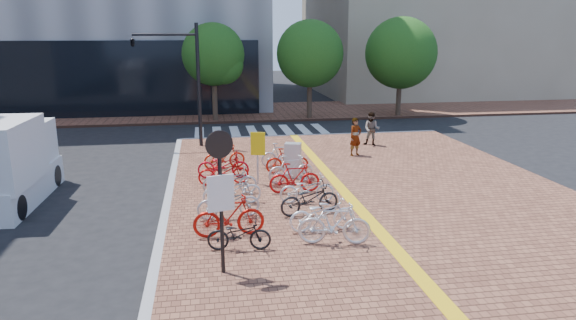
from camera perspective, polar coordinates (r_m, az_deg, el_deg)
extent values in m
plane|color=black|center=(15.85, 1.01, -6.43)|extent=(120.00, 120.00, 0.00)
cube|color=brown|center=(12.43, 19.54, -12.95)|extent=(14.00, 34.00, 0.15)
cube|color=gold|center=(11.97, 15.26, -13.26)|extent=(0.40, 34.00, 0.01)
cube|color=gray|center=(11.13, -15.46, -15.98)|extent=(0.25, 34.00, 0.15)
cube|color=gray|center=(27.75, 2.65, 2.70)|extent=(14.00, 0.25, 0.15)
cube|color=brown|center=(36.12, -5.02, 5.32)|extent=(70.00, 8.00, 0.15)
cube|color=silver|center=(29.13, -9.82, 2.91)|extent=(0.50, 4.00, 0.01)
cube|color=silver|center=(29.14, -7.86, 2.99)|extent=(0.50, 4.00, 0.01)
cube|color=silver|center=(29.18, -5.89, 3.06)|extent=(0.50, 4.00, 0.01)
cube|color=silver|center=(29.25, -3.93, 3.13)|extent=(0.50, 4.00, 0.01)
cube|color=silver|center=(29.36, -1.99, 3.20)|extent=(0.50, 4.00, 0.01)
cube|color=silver|center=(29.51, -0.06, 3.26)|extent=(0.50, 4.00, 0.01)
cube|color=silver|center=(29.68, 1.85, 3.32)|extent=(0.50, 4.00, 0.01)
cube|color=silver|center=(29.89, 3.73, 3.37)|extent=(0.50, 4.00, 0.01)
cylinder|color=#38281E|center=(32.36, -8.13, 6.68)|extent=(0.32, 0.32, 2.60)
sphere|color=#194714|center=(32.13, -8.31, 11.54)|extent=(3.80, 3.80, 3.80)
sphere|color=#194714|center=(31.88, -7.16, 10.48)|extent=(2.40, 2.40, 2.40)
cylinder|color=#38281E|center=(33.04, 2.40, 6.95)|extent=(0.32, 0.32, 2.60)
sphere|color=#194714|center=(32.81, 2.45, 11.72)|extent=(4.20, 4.20, 4.20)
sphere|color=#194714|center=(32.68, 3.59, 10.65)|extent=(2.40, 2.40, 2.40)
cylinder|color=#38281E|center=(34.76, 12.20, 7.01)|extent=(0.32, 0.32, 2.60)
sphere|color=#194714|center=(34.54, 12.44, 11.53)|extent=(4.60, 4.60, 4.60)
sphere|color=#194714|center=(34.52, 13.51, 10.48)|extent=(2.40, 2.40, 2.40)
imported|color=black|center=(13.17, -5.46, -8.20)|extent=(1.68, 0.76, 0.85)
imported|color=#A9130C|center=(13.98, -6.59, -6.19)|extent=(1.96, 0.64, 1.16)
imported|color=#B3B3B8|center=(15.34, -6.63, -4.68)|extent=(1.94, 0.86, 0.99)
imported|color=silver|center=(16.49, -6.23, -3.31)|extent=(1.95, 0.86, 0.99)
imported|color=#AFAFB4|center=(17.59, -6.48, -2.24)|extent=(1.87, 0.71, 0.97)
imported|color=red|center=(18.69, -7.17, -1.29)|extent=(1.88, 0.78, 0.96)
imported|color=#B50C1B|center=(19.50, -7.20, -0.56)|extent=(1.99, 0.85, 1.02)
imported|color=#AE1F0C|center=(20.82, -7.08, 0.39)|extent=(1.76, 0.80, 1.02)
imported|color=silver|center=(13.43, 5.18, -7.08)|extent=(1.96, 0.89, 1.14)
imported|color=white|center=(14.31, 3.85, -6.00)|extent=(1.92, 0.76, 0.99)
imported|color=black|center=(15.57, 2.41, -4.31)|extent=(1.97, 1.01, 0.99)
imported|color=silver|center=(16.59, 2.12, -3.23)|extent=(1.80, 0.69, 0.94)
imported|color=#AE0C0C|center=(17.60, 0.74, -1.98)|extent=(1.78, 0.55, 1.06)
imported|color=silver|center=(18.73, 0.35, -1.01)|extent=(1.80, 0.80, 1.05)
imported|color=#A3180B|center=(19.99, -0.07, -0.08)|extent=(1.70, 0.49, 1.02)
imported|color=silver|center=(21.00, -0.78, 0.59)|extent=(1.71, 0.67, 1.00)
imported|color=gray|center=(23.04, 7.51, 2.57)|extent=(0.73, 0.62, 1.70)
imported|color=#545B6A|center=(25.24, 9.29, 3.42)|extent=(0.99, 0.92, 1.62)
cube|color=silver|center=(19.49, 0.55, -0.01)|extent=(0.71, 0.60, 1.31)
cylinder|color=#B7B7BC|center=(18.53, -3.40, 0.12)|extent=(0.09, 0.09, 1.88)
cube|color=yellow|center=(18.35, -3.41, 1.82)|extent=(0.52, 0.19, 0.83)
cylinder|color=black|center=(11.60, -7.45, -4.89)|extent=(0.11, 0.11, 3.32)
cylinder|color=black|center=(11.16, -7.66, 1.73)|extent=(0.61, 0.20, 0.62)
cube|color=silver|center=(11.45, -7.48, -3.69)|extent=(0.60, 0.20, 0.83)
cylinder|color=black|center=(24.91, -9.89, 8.12)|extent=(0.17, 0.17, 5.80)
cylinder|color=black|center=(24.84, -13.56, 13.40)|extent=(2.90, 0.12, 0.12)
imported|color=black|center=(24.98, -16.92, 12.53)|extent=(0.26, 1.20, 0.48)
cube|color=silver|center=(19.43, -28.67, -2.76)|extent=(2.29, 5.08, 1.00)
cube|color=silver|center=(20.47, -27.66, 1.69)|extent=(2.19, 2.19, 1.45)
cylinder|color=black|center=(21.40, -29.33, -1.72)|extent=(0.27, 0.79, 0.78)
cylinder|color=black|center=(20.76, -24.49, -1.61)|extent=(0.27, 0.79, 0.78)
cylinder|color=black|center=(17.54, -27.78, -4.73)|extent=(0.27, 0.79, 0.78)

